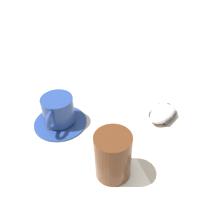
# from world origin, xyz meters

# --- Properties ---
(ground_plane) EXTENTS (3.00, 3.00, 0.00)m
(ground_plane) POSITION_xyz_m (0.00, 0.00, 0.00)
(ground_plane) COLOR #B2A899
(saucer) EXTENTS (0.14, 0.14, 0.01)m
(saucer) POSITION_xyz_m (-0.07, 0.10, 0.00)
(saucer) COLOR navy
(saucer) RESTS_ON ground
(coffee_cup) EXTENTS (0.11, 0.09, 0.07)m
(coffee_cup) POSITION_xyz_m (-0.07, 0.10, 0.04)
(coffee_cup) COLOR navy
(coffee_cup) RESTS_ON saucer
(computer_mouse) EXTENTS (0.10, 0.06, 0.03)m
(computer_mouse) POSITION_xyz_m (0.14, -0.08, 0.02)
(computer_mouse) COLOR silver
(computer_mouse) RESTS_ON ground
(mouse_cable) EXTENTS (0.21, 0.17, 0.00)m
(mouse_cable) POSITION_xyz_m (0.30, -0.00, 0.00)
(mouse_cable) COLOR white
(mouse_cable) RESTS_ON ground
(napkin_under_glass) EXTENTS (0.17, 0.17, 0.00)m
(napkin_under_glass) POSITION_xyz_m (-0.08, -0.11, 0.00)
(napkin_under_glass) COLOR silver
(napkin_under_glass) RESTS_ON ground
(drinking_glass) EXTENTS (0.08, 0.08, 0.11)m
(drinking_glass) POSITION_xyz_m (-0.08, -0.11, 0.06)
(drinking_glass) COLOR #4C2814
(drinking_glass) RESTS_ON napkin_under_glass
(napkin_spare) EXTENTS (0.18, 0.18, 0.00)m
(napkin_spare) POSITION_xyz_m (0.11, 0.15, 0.00)
(napkin_spare) COLOR white
(napkin_spare) RESTS_ON ground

